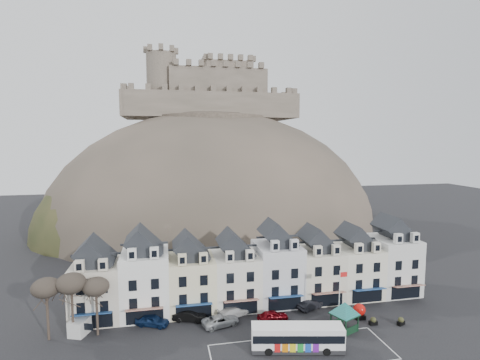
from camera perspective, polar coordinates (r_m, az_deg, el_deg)
name	(u,v)px	position (r m, az deg, el deg)	size (l,w,h in m)	color
ground	(289,360)	(49.07, 7.52, -25.52)	(300.00, 300.00, 0.00)	black
coach_bay_markings	(302,352)	(50.67, 9.36, -24.44)	(22.00, 7.50, 0.01)	silver
townhouse_terrace	(257,270)	(60.65, 2.65, -13.52)	(54.40, 9.35, 11.80)	beige
castle_hill	(217,226)	(112.33, -3.51, -7.00)	(100.00, 76.00, 68.00)	#3D382F
castle	(211,92)	(117.08, -4.51, 13.27)	(50.20, 22.20, 22.00)	brown
tree_left_far	(46,288)	(55.37, -27.45, -14.43)	(3.61, 3.61, 8.24)	#31261F
tree_left_mid	(71,284)	(54.52, -24.34, -14.22)	(3.78, 3.78, 8.64)	#31261F
tree_left_near	(96,287)	(54.18, -21.11, -14.99)	(3.43, 3.43, 7.84)	#31261F
bus	(297,336)	(50.14, 8.72, -22.48)	(11.52, 4.79, 3.17)	#262628
bus_shelter	(345,308)	(55.21, 15.66, -18.32)	(5.67, 5.67, 3.93)	black
red_buoy	(359,311)	(59.79, 17.71, -18.45)	(1.75, 1.75, 2.16)	black
flagpole	(340,294)	(55.80, 14.99, -16.45)	(1.13, 0.12, 7.82)	silver
white_van	(84,323)	(58.05, -22.71, -19.50)	(3.46, 4.96, 2.08)	silver
planter_west	(373,321)	(58.75, 19.64, -19.60)	(1.13, 0.79, 1.12)	black
planter_east	(401,321)	(60.08, 23.31, -19.15)	(1.25, 0.92, 1.12)	black
car_navy	(152,320)	(56.71, -13.24, -20.09)	(1.87, 4.65, 1.58)	#0D1F45
car_black	(190,316)	(57.07, -7.67, -19.81)	(1.66, 4.75, 1.56)	black
car_silver	(221,320)	(55.54, -2.95, -20.59)	(2.42, 5.16, 1.46)	#9B9EA2
car_white	(234,311)	(57.92, -0.97, -19.40)	(2.05, 5.05, 1.47)	silver
car_maroon	(273,316)	(56.83, 5.01, -19.93)	(1.78, 4.42, 1.51)	#63050C
car_charcoal	(311,304)	(61.07, 10.78, -18.10)	(1.56, 4.46, 1.47)	black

